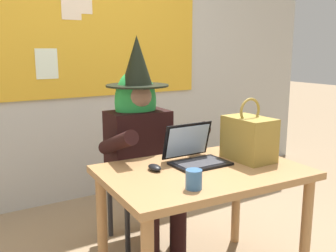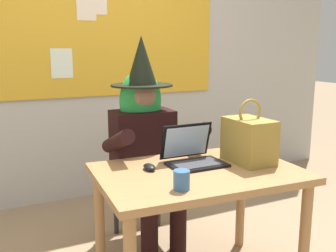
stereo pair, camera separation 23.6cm
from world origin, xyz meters
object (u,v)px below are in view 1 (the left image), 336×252
coffee_mug (194,179)px  person_costumed (142,137)px  handbag (249,138)px  laptop (195,154)px  chair_at_desk (135,173)px  computer_mouse (155,168)px  desk_main (203,186)px

coffee_mug → person_costumed: bearing=78.9°
handbag → laptop: bearing=159.2°
chair_at_desk → laptop: 0.68m
chair_at_desk → computer_mouse: bearing=-13.4°
desk_main → coffee_mug: coffee_mug is taller
desk_main → coffee_mug: (-0.23, -0.22, 0.15)m
laptop → handbag: bearing=-20.8°
chair_at_desk → person_costumed: bearing=0.3°
chair_at_desk → person_costumed: size_ratio=0.61×
desk_main → laptop: size_ratio=3.58×
person_costumed → computer_mouse: (-0.18, -0.50, -0.05)m
laptop → coffee_mug: 0.43m
desk_main → computer_mouse: (-0.25, 0.12, 0.12)m
desk_main → coffee_mug: 0.35m
person_costumed → chair_at_desk: bearing=178.4°
coffee_mug → desk_main: bearing=44.7°
desk_main → person_costumed: person_costumed is taller
laptop → computer_mouse: laptop is taller
coffee_mug → computer_mouse: bearing=93.3°
desk_main → computer_mouse: 0.30m
chair_at_desk → laptop: laptop is taller
handbag → computer_mouse: bearing=169.1°
handbag → coffee_mug: bearing=-158.1°
laptop → person_costumed: bearing=100.7°
chair_at_desk → laptop: size_ratio=2.74×
person_costumed → desk_main: bearing=7.8°
desk_main → handbag: (0.34, 0.00, 0.23)m
desk_main → laptop: bearing=75.8°
person_costumed → coffee_mug: 0.86m
laptop → coffee_mug: bearing=-126.6°
laptop → computer_mouse: size_ratio=3.11×
handbag → chair_at_desk: bearing=118.5°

